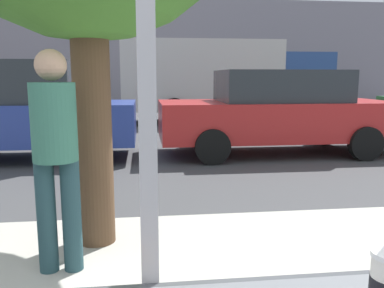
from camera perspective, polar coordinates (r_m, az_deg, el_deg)
name	(u,v)px	position (r m, az deg, el deg)	size (l,w,h in m)	color
ground_plane	(144,146)	(9.17, -6.76, -0.30)	(60.00, 60.00, 0.00)	#424244
building_facade_far	(142,53)	(22.00, -7.06, 12.60)	(28.00, 1.20, 5.55)	gray
parked_car_blue	(22,111)	(8.19, -22.97, 4.32)	(4.13, 1.91, 1.84)	#283D93
parked_car_red	(277,111)	(8.32, 11.89, 4.55)	(4.66, 2.01, 1.68)	red
box_truck	(222,78)	(13.98, 4.32, 9.34)	(6.97, 2.44, 2.73)	beige
pedestrian	(55,148)	(3.05, -18.79, -0.54)	(0.32, 0.32, 1.63)	#26464C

